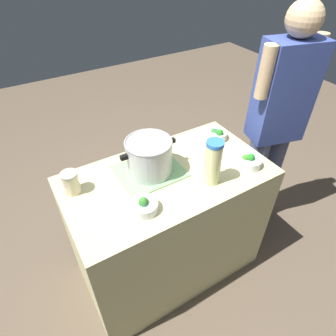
{
  "coord_description": "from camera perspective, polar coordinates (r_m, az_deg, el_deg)",
  "views": [
    {
      "loc": [
        -0.63,
        -1.04,
        1.96
      ],
      "look_at": [
        0.0,
        0.0,
        0.95
      ],
      "focal_mm": 30.88,
      "sensor_mm": 36.0,
      "label": 1
    }
  ],
  "objects": [
    {
      "name": "broccoli_bowl_center",
      "position": [
        1.92,
        9.56,
        6.53
      ],
      "size": [
        0.13,
        0.13,
        0.08
      ],
      "color": "silver",
      "rests_on": "counter_slab"
    },
    {
      "name": "mason_jar",
      "position": [
        1.56,
        -18.61,
        -2.76
      ],
      "size": [
        0.09,
        0.09,
        0.13
      ],
      "color": "beige",
      "rests_on": "counter_slab"
    },
    {
      "name": "dish_cloth",
      "position": [
        1.64,
        -3.6,
        -0.61
      ],
      "size": [
        0.36,
        0.31,
        0.01
      ],
      "primitive_type": "cube",
      "color": "#7BB374",
      "rests_on": "counter_slab"
    },
    {
      "name": "lemonade_pitcher",
      "position": [
        1.51,
        8.85,
        1.11
      ],
      "size": [
        0.09,
        0.09,
        0.26
      ],
      "color": "beige",
      "rests_on": "counter_slab"
    },
    {
      "name": "broccoli_bowl_back",
      "position": [
        1.73,
        15.75,
        1.3
      ],
      "size": [
        0.13,
        0.13,
        0.08
      ],
      "color": "silver",
      "rests_on": "counter_slab"
    },
    {
      "name": "counter_slab",
      "position": [
        1.94,
        0.0,
        -11.32
      ],
      "size": [
        1.17,
        0.65,
        0.9
      ],
      "primitive_type": "cube",
      "color": "#C0BA84",
      "rests_on": "ground_plane"
    },
    {
      "name": "cooking_pot",
      "position": [
        1.57,
        -3.76,
        2.38
      ],
      "size": [
        0.33,
        0.26,
        0.2
      ],
      "color": "#B7B7BC",
      "rests_on": "dish_cloth"
    },
    {
      "name": "broccoli_bowl_front",
      "position": [
        1.42,
        -4.75,
        -7.43
      ],
      "size": [
        0.14,
        0.14,
        0.08
      ],
      "color": "silver",
      "rests_on": "counter_slab"
    },
    {
      "name": "person_cook",
      "position": [
        2.11,
        20.39,
        8.02
      ],
      "size": [
        0.5,
        0.28,
        1.69
      ],
      "color": "#495071",
      "rests_on": "ground_plane"
    },
    {
      "name": "ground_plane",
      "position": [
        2.31,
        0.0,
        -18.28
      ],
      "size": [
        8.0,
        8.0,
        0.0
      ],
      "primitive_type": "plane",
      "color": "brown"
    }
  ]
}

